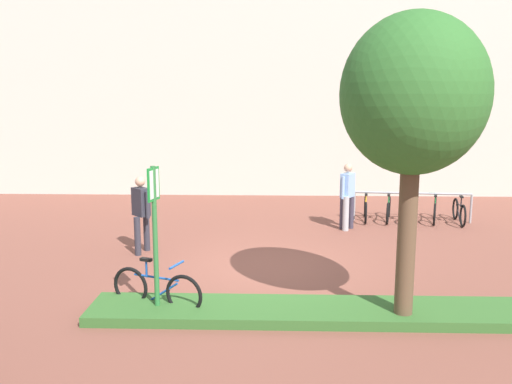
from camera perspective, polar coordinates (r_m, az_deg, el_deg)
The scene contains 10 objects.
ground_plane at distance 11.22m, azimuth 0.99°, elevation -7.92°, with size 60.00×60.00×0.00m, color brown.
building_facade at distance 19.40m, azimuth 1.43°, elevation 14.66°, with size 28.00×1.20×10.00m, color beige.
planter_strip at distance 8.90m, azimuth 5.56°, elevation -12.35°, with size 7.00×1.10×0.16m, color #336028.
tree_sidewalk at distance 8.27m, azimuth 16.16°, elevation 9.53°, with size 2.13×2.13×4.66m.
parking_sign_post at distance 8.62m, azimuth -10.55°, elevation -2.79°, with size 0.12×0.36×2.40m.
bike_at_sign at distance 9.18m, azimuth -10.33°, elevation -9.97°, with size 1.59×0.66×0.86m.
bike_rack_cluster at distance 15.71m, azimuth 15.97°, elevation -1.74°, with size 3.20×1.81×0.83m.
bollard_steel at distance 14.26m, azimuth 9.37°, elevation -2.24°, with size 0.16×0.16×0.90m, color #ADADB2.
person_suited_navy at distance 12.26m, azimuth -11.91°, elevation -1.81°, with size 0.46×0.52×1.72m.
person_casual_tan at distance 14.38m, azimuth 9.53°, elevation 0.03°, with size 0.42×0.52×1.72m.
Camera 1 is at (0.15, -10.66, 3.48)m, focal length 38.27 mm.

